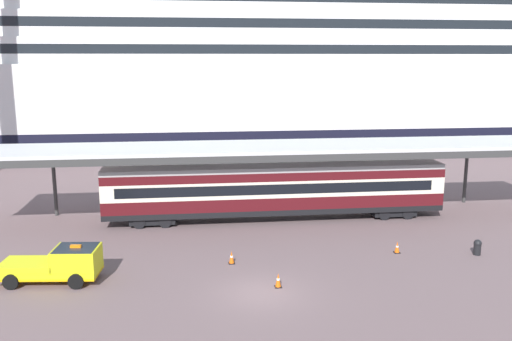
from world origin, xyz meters
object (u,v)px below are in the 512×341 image
at_px(traffic_cone_far, 278,280).
at_px(traffic_cone_mid, 232,257).
at_px(train_carriage, 275,189).
at_px(traffic_cone_near, 397,247).
at_px(cruise_ship, 210,58).
at_px(quay_bollard, 477,247).
at_px(service_truck, 59,264).

bearing_deg(traffic_cone_far, traffic_cone_mid, 120.41).
xyz_separation_m(train_carriage, traffic_cone_mid, (-3.86, -8.53, -1.95)).
bearing_deg(traffic_cone_near, traffic_cone_far, -152.23).
relative_size(traffic_cone_mid, traffic_cone_far, 0.98).
relative_size(train_carriage, traffic_cone_mid, 33.17).
distance_m(cruise_ship, quay_bollard, 51.78).
xyz_separation_m(traffic_cone_mid, traffic_cone_far, (2.14, -3.65, 0.01)).
bearing_deg(traffic_cone_far, quay_bollard, 14.64).
xyz_separation_m(cruise_ship, traffic_cone_mid, (-0.76, -48.21, -11.42)).
bearing_deg(service_truck, cruise_ship, 78.61).
relative_size(cruise_ship, traffic_cone_near, 233.07).
height_order(traffic_cone_mid, traffic_cone_far, traffic_cone_far).
height_order(traffic_cone_near, quay_bollard, quay_bollard).
height_order(service_truck, traffic_cone_far, service_truck).
height_order(train_carriage, traffic_cone_mid, train_carriage).
distance_m(cruise_ship, traffic_cone_mid, 49.55).
distance_m(cruise_ship, train_carriage, 40.91).
relative_size(traffic_cone_near, traffic_cone_far, 0.94).
xyz_separation_m(train_carriage, traffic_cone_far, (-1.72, -12.18, -1.94)).
height_order(train_carriage, quay_bollard, train_carriage).
bearing_deg(train_carriage, traffic_cone_far, -98.02).
relative_size(traffic_cone_near, quay_bollard, 0.74).
relative_size(traffic_cone_mid, quay_bollard, 0.77).
bearing_deg(quay_bollard, traffic_cone_far, -165.36).
bearing_deg(traffic_cone_mid, traffic_cone_far, -59.59).
relative_size(train_carriage, traffic_cone_far, 32.38).
bearing_deg(traffic_cone_mid, cruise_ship, 89.10).
xyz_separation_m(service_truck, traffic_cone_far, (11.40, -2.15, -0.62)).
relative_size(cruise_ship, quay_bollard, 173.27).
distance_m(traffic_cone_near, traffic_cone_far, 9.07).
xyz_separation_m(cruise_ship, traffic_cone_far, (1.38, -51.86, -11.41)).
bearing_deg(service_truck, train_carriage, 37.40).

